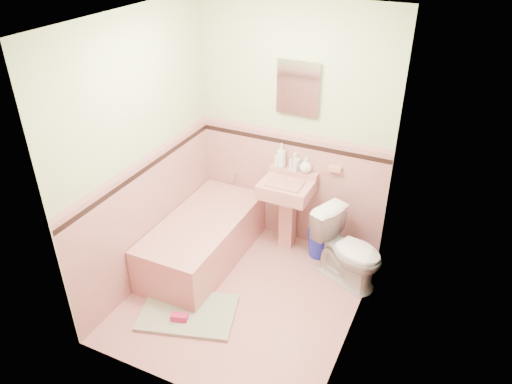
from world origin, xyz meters
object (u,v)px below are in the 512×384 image
at_px(medicine_cabinet, 298,88).
at_px(toilet, 349,250).
at_px(soap_bottle_left, 281,156).
at_px(soap_bottle_mid, 295,162).
at_px(sink, 286,216).
at_px(bathtub, 203,241).
at_px(soap_bottle_right, 306,165).
at_px(bucket, 320,243).
at_px(shoe, 179,317).

relative_size(medicine_cabinet, toilet, 0.69).
distance_m(soap_bottle_left, soap_bottle_mid, 0.15).
distance_m(sink, soap_bottle_left, 0.63).
distance_m(medicine_cabinet, toilet, 1.59).
relative_size(bathtub, toilet, 2.11).
distance_m(soap_bottle_left, soap_bottle_right, 0.27).
xyz_separation_m(soap_bottle_left, soap_bottle_mid, (0.15, 0.00, -0.03)).
relative_size(bathtub, medicine_cabinet, 3.05).
xyz_separation_m(bathtub, soap_bottle_right, (0.81, 0.71, 0.71)).
height_order(sink, soap_bottle_mid, soap_bottle_mid).
xyz_separation_m(soap_bottle_mid, toilet, (0.73, -0.40, -0.59)).
relative_size(medicine_cabinet, soap_bottle_left, 1.90).
relative_size(medicine_cabinet, soap_bottle_right, 3.00).
xyz_separation_m(medicine_cabinet, soap_bottle_right, (0.13, -0.03, -0.76)).
xyz_separation_m(toilet, bucket, (-0.36, 0.26, -0.22)).
bearing_deg(soap_bottle_left, soap_bottle_mid, 0.00).
relative_size(soap_bottle_mid, bucket, 0.68).
distance_m(medicine_cabinet, soap_bottle_right, 0.78).
bearing_deg(soap_bottle_mid, soap_bottle_right, 0.00).
bearing_deg(bathtub, shoe, -73.21).
distance_m(bathtub, medicine_cabinet, 1.78).
relative_size(bathtub, shoe, 10.46).
bearing_deg(toilet, soap_bottle_mid, 84.11).
bearing_deg(soap_bottle_left, soap_bottle_right, 0.00).
bearing_deg(medicine_cabinet, soap_bottle_left, -167.77).
relative_size(medicine_cabinet, soap_bottle_mid, 2.60).
xyz_separation_m(sink, bucket, (0.38, 0.05, -0.26)).
bearing_deg(bucket, soap_bottle_mid, 159.90).
distance_m(sink, toilet, 0.77).
bearing_deg(bucket, sink, -172.98).
bearing_deg(soap_bottle_mid, medicine_cabinet, 109.24).
xyz_separation_m(medicine_cabinet, shoe, (-0.42, -1.61, -1.64)).
xyz_separation_m(soap_bottle_right, shoe, (-0.54, -1.58, -0.87)).
distance_m(sink, shoe, 1.50).
bearing_deg(soap_bottle_left, sink, -52.43).
height_order(sink, shoe, sink).
bearing_deg(bathtub, soap_bottle_left, 52.67).
xyz_separation_m(soap_bottle_left, bucket, (0.51, -0.13, -0.84)).
bearing_deg(toilet, sink, 96.35).
bearing_deg(sink, shoe, -106.52).
bearing_deg(medicine_cabinet, sink, -90.00).
bearing_deg(toilet, bucket, 76.67).
height_order(bathtub, soap_bottle_left, soap_bottle_left).
xyz_separation_m(toilet, shoe, (-1.15, -1.19, -0.29)).
relative_size(bathtub, soap_bottle_mid, 7.94).
bearing_deg(bucket, soap_bottle_right, 151.85).
xyz_separation_m(sink, toilet, (0.74, -0.22, -0.04)).
bearing_deg(bucket, soap_bottle_left, 165.43).
bearing_deg(soap_bottle_left, bathtub, -127.33).
distance_m(soap_bottle_right, toilet, 0.93).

